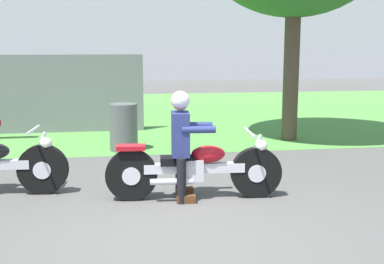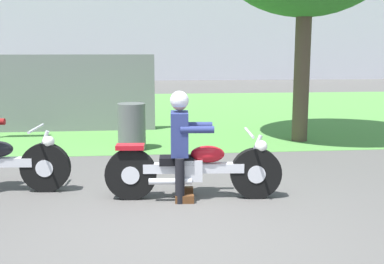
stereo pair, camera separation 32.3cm
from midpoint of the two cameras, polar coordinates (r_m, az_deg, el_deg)
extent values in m
plane|color=#565451|center=(5.25, 0.31, -11.84)|extent=(120.00, 120.00, 0.00)
cube|color=#549342|center=(14.84, -3.85, 2.36)|extent=(60.00, 12.00, 0.01)
cylinder|color=black|center=(6.38, 9.01, -4.86)|extent=(0.67, 0.17, 0.67)
cylinder|color=silver|center=(6.38, 9.01, -4.86)|extent=(0.24, 0.16, 0.23)
cylinder|color=black|center=(6.29, -5.78, -5.00)|extent=(0.67, 0.17, 0.67)
cylinder|color=silver|center=(6.29, -5.78, -5.00)|extent=(0.24, 0.16, 0.23)
cube|color=silver|center=(6.26, 1.67, -4.26)|extent=(1.31, 0.24, 0.12)
cube|color=silver|center=(6.26, 1.21, -4.44)|extent=(0.34, 0.26, 0.28)
ellipsoid|color=#B2141E|center=(6.23, 3.34, -2.64)|extent=(0.46, 0.27, 0.22)
cube|color=black|center=(6.23, -0.35, -3.39)|extent=(0.46, 0.27, 0.10)
cube|color=#B2141E|center=(6.20, -5.84, -1.76)|extent=(0.37, 0.23, 0.06)
cylinder|color=silver|center=(6.31, 8.63, -2.67)|extent=(0.26, 0.07, 0.53)
cylinder|color=silver|center=(6.24, 8.25, -0.08)|extent=(0.09, 0.66, 0.04)
sphere|color=white|center=(6.31, 9.64, -1.68)|extent=(0.16, 0.16, 0.16)
cylinder|color=silver|center=(6.15, -1.06, -5.87)|extent=(0.55, 0.12, 0.08)
cylinder|color=black|center=(6.46, -0.02, -4.93)|extent=(0.12, 0.12, 0.58)
cube|color=#593319|center=(6.52, 0.51, -6.98)|extent=(0.25, 0.12, 0.10)
cylinder|color=black|center=(6.11, 0.07, -5.79)|extent=(0.12, 0.12, 0.58)
cube|color=#593319|center=(6.18, 0.63, -7.95)|extent=(0.25, 0.12, 0.10)
cube|color=navy|center=(6.16, 0.02, -0.21)|extent=(0.25, 0.40, 0.56)
cylinder|color=navy|center=(6.32, 1.97, 0.78)|extent=(0.43, 0.12, 0.09)
cylinder|color=navy|center=(5.99, 2.17, 0.27)|extent=(0.43, 0.12, 0.09)
sphere|color=tan|center=(6.10, 0.02, 3.49)|extent=(0.20, 0.20, 0.20)
sphere|color=silver|center=(6.10, 0.02, 3.77)|extent=(0.24, 0.24, 0.24)
cylinder|color=black|center=(6.84, -15.65, -4.07)|extent=(0.68, 0.17, 0.67)
cylinder|color=silver|center=(6.84, -15.65, -4.07)|extent=(0.25, 0.16, 0.24)
cylinder|color=silver|center=(6.80, -16.16, -2.02)|extent=(0.26, 0.07, 0.53)
cylinder|color=silver|center=(6.76, -16.69, 0.39)|extent=(0.09, 0.66, 0.04)
sphere|color=white|center=(6.75, -15.30, -1.11)|extent=(0.16, 0.16, 0.16)
cylinder|color=brown|center=(10.38, 13.72, 6.50)|extent=(0.33, 0.33, 2.76)
cylinder|color=#595E5B|center=(9.32, -6.17, 0.62)|extent=(0.53, 0.53, 0.90)
cube|color=slate|center=(11.91, -20.75, 4.23)|extent=(7.00, 0.06, 1.80)
camera|label=1|loc=(0.16, -88.54, 0.25)|focal=45.09mm
camera|label=2|loc=(0.16, 91.46, -0.25)|focal=45.09mm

